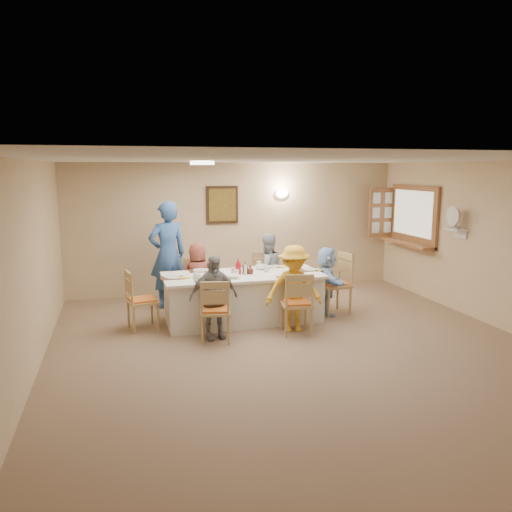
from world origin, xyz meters
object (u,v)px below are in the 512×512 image
object	(u,v)px
serving_hatch	(414,216)
diner_back_right	(267,271)
chair_left_end	(143,300)
chair_back_left	(197,285)
diner_back_left	(198,277)
condiment_ketchup	(238,266)
chair_back_right	(265,279)
chair_front_left	(215,310)
chair_front_right	(296,302)
dining_table	(243,297)
diner_front_right	(294,289)
caregiver	(168,255)
chair_right_end	(334,283)
diner_right_end	(326,281)
diner_front_left	(214,297)
desk_fan	(455,220)

from	to	relation	value
serving_hatch	diner_back_right	bearing A→B (deg)	-175.30
chair_left_end	diner_back_right	distance (m)	2.26
serving_hatch	chair_back_left	world-z (taller)	serving_hatch
diner_back_left	diner_back_right	bearing A→B (deg)	-177.78
diner_back_right	condiment_ketchup	distance (m)	0.99
chair_back_right	chair_front_left	size ratio (longest dim) A/B	1.03
chair_back_left	chair_front_right	xyz separation A→B (m)	(1.20, -1.60, 0.02)
dining_table	condiment_ketchup	size ratio (longest dim) A/B	9.93
condiment_ketchup	chair_back_left	bearing A→B (deg)	123.37
diner_back_right	chair_back_left	bearing A→B (deg)	-16.20
chair_front_left	diner_front_right	bearing A→B (deg)	-162.89
diner_back_left	caregiver	xyz separation A→B (m)	(-0.45, 0.47, 0.33)
chair_front_left	chair_right_end	bearing A→B (deg)	-148.20
condiment_ketchup	chair_back_right	bearing A→B (deg)	49.68
dining_table	serving_hatch	bearing A→B (deg)	14.43
diner_back_right	diner_front_right	world-z (taller)	same
chair_front_right	chair_right_end	distance (m)	1.24
chair_back_left	condiment_ketchup	xyz separation A→B (m)	(0.52, -0.80, 0.44)
diner_front_right	diner_right_end	size ratio (longest dim) A/B	1.14
chair_front_right	diner_back_right	bearing A→B (deg)	-81.53
chair_left_end	caregiver	distance (m)	1.34
chair_left_end	diner_back_left	bearing A→B (deg)	-65.96
diner_front_right	condiment_ketchup	world-z (taller)	diner_front_right
serving_hatch	caregiver	size ratio (longest dim) A/B	0.81
diner_back_left	condiment_ketchup	xyz separation A→B (m)	(0.52, -0.68, 0.29)
chair_front_right	diner_back_left	bearing A→B (deg)	-42.49
dining_table	chair_right_end	world-z (taller)	chair_right_end
chair_right_end	diner_right_end	world-z (taller)	diner_right_end
dining_table	chair_front_right	bearing A→B (deg)	-53.13
serving_hatch	chair_right_end	size ratio (longest dim) A/B	1.46
diner_back_right	diner_front_left	world-z (taller)	diner_back_right
diner_front_right	chair_left_end	bearing A→B (deg)	171.69
diner_back_left	chair_back_right	bearing A→B (deg)	-172.07
dining_table	caregiver	bearing A→B (deg)	132.40
desk_fan	chair_right_end	distance (m)	2.24
diner_back_right	caregiver	bearing A→B (deg)	-26.39
chair_front_left	diner_front_right	world-z (taller)	diner_front_right
serving_hatch	diner_front_right	world-z (taller)	serving_hatch
desk_fan	chair_back_right	world-z (taller)	desk_fan
chair_front_right	condiment_ketchup	distance (m)	1.13
chair_left_end	diner_front_right	size ratio (longest dim) A/B	0.71
diner_back_right	diner_right_end	size ratio (longest dim) A/B	1.14
diner_back_left	condiment_ketchup	size ratio (longest dim) A/B	4.77
serving_hatch	condiment_ketchup	size ratio (longest dim) A/B	5.99
chair_front_right	diner_front_right	bearing A→B (deg)	-81.53
diner_front_left	condiment_ketchup	bearing A→B (deg)	44.54
diner_right_end	condiment_ketchup	xyz separation A→B (m)	(-1.50, 0.00, 0.32)
chair_back_left	diner_front_left	size ratio (longest dim) A/B	0.73
chair_back_right	condiment_ketchup	world-z (taller)	condiment_ketchup
chair_front_left	dining_table	bearing A→B (deg)	-115.48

